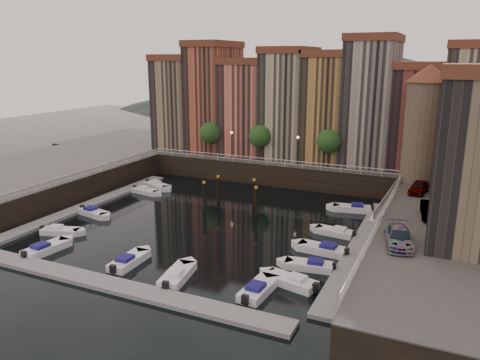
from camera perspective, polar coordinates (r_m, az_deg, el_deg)
The scene contains 30 objects.
ground at distance 51.88m, azimuth -3.26°, elevation -4.98°, with size 200.00×200.00×0.00m, color black.
quay_far at distance 74.56m, azimuth 6.09°, elevation 2.23°, with size 80.00×20.00×3.00m, color black.
quay_left at distance 67.43m, azimuth -25.68°, elevation -0.48°, with size 20.00×36.00×3.00m, color black.
dock_left at distance 60.08m, azimuth -17.54°, elevation -2.73°, with size 2.00×28.00×0.35m, color gray.
dock_right at distance 46.00m, azimuth 14.44°, elevation -7.84°, with size 2.00×28.00×0.35m, color gray.
dock_near at distance 38.84m, azimuth -15.33°, elevation -12.24°, with size 30.00×2.00×0.35m, color gray.
mountains at distance 154.88m, azimuth 17.00°, elevation 10.48°, with size 145.00×100.00×18.00m.
far_terrace at distance 69.77m, azimuth 8.24°, elevation 9.18°, with size 48.70×10.30×17.50m.
corner_tower at distance 58.14m, azimuth 21.62°, elevation 6.49°, with size 5.20×5.20×13.80m.
promenade_trees at distance 66.86m, azimuth 2.97°, elevation 5.30°, with size 21.20×3.20×5.20m.
street_lamps at distance 65.94m, azimuth 2.90°, elevation 4.56°, with size 10.36×0.36×4.18m.
railings at distance 54.95m, azimuth -0.94°, elevation 0.29°, with size 36.08×34.04×0.52m.
gangway at distance 55.64m, azimuth 17.56°, elevation -2.22°, with size 2.78×8.32×3.73m.
mooring_pilings at distance 55.42m, azimuth -0.87°, elevation -1.88°, with size 6.76×3.90×3.78m.
boat_left_0 at distance 51.36m, azimuth -21.09°, elevation -5.81°, with size 4.22×2.58×0.95m.
boat_left_2 at distance 55.99m, azimuth -17.47°, elevation -3.81°, with size 4.44×2.41×0.99m.
boat_left_3 at distance 63.31m, azimuth -11.46°, elevation -1.31°, with size 4.27×2.04×0.96m.
boat_left_4 at distance 65.56m, azimuth -10.10°, elevation -0.67°, with size 4.65×2.96×1.05m.
boat_right_0 at distance 37.88m, azimuth 6.29°, elevation -12.19°, with size 4.67×2.57×1.05m.
boat_right_1 at distance 40.79m, azimuth 8.55°, elevation -10.26°, with size 4.42×2.13×0.99m.
boat_right_2 at distance 44.14m, azimuth 10.11°, elevation -8.30°, with size 4.76×2.02×1.08m.
boat_right_3 at distance 48.66m, azimuth 11.56°, elevation -6.22°, with size 4.25×1.99×0.96m.
boat_right_4 at distance 56.41m, azimuth 13.61°, elevation -3.38°, with size 4.74×2.45×1.06m.
boat_near_0 at distance 47.17m, azimuth -22.63°, elevation -7.72°, with size 2.21×4.77×1.07m.
boat_near_1 at distance 42.25m, azimuth -13.42°, elevation -9.57°, with size 1.76×4.57×1.05m.
boat_near_2 at distance 38.91m, azimuth -7.68°, elevation -11.46°, with size 2.37×4.81×1.08m.
boat_near_3 at distance 36.54m, azimuth 2.26°, elevation -13.15°, with size 1.97×4.73×1.07m.
car_a at distance 54.58m, azimuth 20.94°, elevation -0.91°, with size 1.61×4.00×1.36m, color gray.
car_b at distance 46.70m, azimuth 22.17°, elevation -3.51°, with size 1.53×4.38×1.44m, color gray.
car_c at distance 38.98m, azimuth 18.79°, elevation -6.75°, with size 1.96×4.82×1.40m, color gray.
Camera 1 is at (23.04, -43.12, 17.37)m, focal length 35.00 mm.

